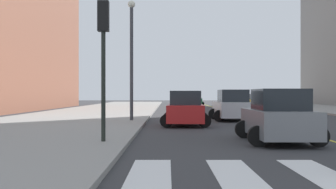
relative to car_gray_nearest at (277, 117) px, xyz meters
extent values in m
cube|color=gray|center=(-10.16, 10.11, -0.80)|extent=(10.00, 120.00, 0.15)
cube|color=silver|center=(-4.26, -5.89, -0.87)|extent=(0.90, 4.00, 0.01)
cube|color=silver|center=(-2.46, -5.89, -0.87)|extent=(0.90, 4.00, 0.01)
cube|color=silver|center=(-0.66, -5.89, -0.87)|extent=(0.90, 4.00, 0.01)
cube|color=yellow|center=(2.04, 30.11, -0.87)|extent=(0.16, 80.00, 0.01)
cube|color=slate|center=(0.00, 0.06, -0.19)|extent=(1.95, 4.21, 0.90)
cube|color=#1E2328|center=(0.00, -0.19, 0.62)|extent=(1.62, 2.12, 0.76)
cylinder|color=black|center=(0.99, 1.35, -0.54)|extent=(0.68, 0.23, 0.68)
cylinder|color=black|center=(-0.95, 1.37, -0.54)|extent=(0.68, 0.23, 0.68)
cylinder|color=black|center=(0.95, -1.25, -0.54)|extent=(0.68, 0.23, 0.68)
cylinder|color=black|center=(-0.98, -1.22, -0.54)|extent=(0.68, 0.23, 0.68)
cube|color=#236B42|center=(0.06, 45.49, -0.21)|extent=(1.91, 4.12, 0.88)
cube|color=#1E2328|center=(0.07, 45.24, 0.58)|extent=(1.59, 2.07, 0.74)
cylinder|color=black|center=(0.99, 46.77, -0.54)|extent=(0.67, 0.22, 0.66)
cylinder|color=black|center=(-0.90, 46.74, -0.54)|extent=(0.67, 0.22, 0.66)
cylinder|color=black|center=(1.03, 44.23, -0.54)|extent=(0.67, 0.22, 0.66)
cylinder|color=black|center=(-0.86, 44.20, -0.54)|extent=(0.67, 0.22, 0.66)
cube|color=gold|center=(7.31, 36.41, -0.24)|extent=(1.78, 3.91, 0.84)
cube|color=#1E2328|center=(7.31, 36.65, 0.52)|extent=(1.49, 1.96, 0.71)
cylinder|color=black|center=(6.41, 35.20, -0.56)|extent=(0.63, 0.21, 0.63)
cylinder|color=black|center=(8.22, 35.21, -0.56)|extent=(0.63, 0.21, 0.63)
cylinder|color=black|center=(6.41, 37.62, -0.56)|extent=(0.63, 0.21, 0.63)
cylinder|color=black|center=(8.21, 37.63, -0.56)|extent=(0.63, 0.21, 0.63)
cube|color=#B7B7BC|center=(0.27, 11.92, -0.15)|extent=(2.05, 4.45, 0.95)
cube|color=#1E2328|center=(0.27, 11.66, 0.71)|extent=(1.71, 2.23, 0.80)
cylinder|color=black|center=(1.28, 13.30, -0.52)|extent=(0.72, 0.24, 0.72)
cylinder|color=black|center=(-0.77, 13.29, -0.52)|extent=(0.72, 0.24, 0.72)
cylinder|color=black|center=(1.31, 10.55, -0.52)|extent=(0.72, 0.24, 0.72)
cylinder|color=black|center=(-0.74, 10.54, -0.52)|extent=(0.72, 0.24, 0.72)
cube|color=red|center=(-2.93, 7.58, -0.19)|extent=(2.08, 4.26, 0.90)
cube|color=#1E2328|center=(-2.94, 7.33, 0.62)|extent=(1.69, 2.16, 0.76)
cylinder|color=black|center=(-1.91, 8.83, -0.54)|extent=(0.69, 0.25, 0.68)
cylinder|color=black|center=(-3.84, 8.92, -0.54)|extent=(0.69, 0.25, 0.68)
cylinder|color=black|center=(-2.03, 6.24, -0.54)|extent=(0.69, 0.25, 0.68)
cylinder|color=black|center=(-3.96, 6.32, -0.54)|extent=(0.69, 0.25, 0.68)
cylinder|color=black|center=(-5.99, -0.99, 1.07)|extent=(0.14, 0.14, 3.60)
cube|color=black|center=(-5.99, -0.99, 3.37)|extent=(0.36, 0.28, 1.00)
sphere|color=red|center=(-5.99, -0.81, 3.67)|extent=(0.18, 0.18, 0.18)
sphere|color=orange|center=(-5.99, -0.81, 3.37)|extent=(0.18, 0.18, 0.18)
sphere|color=green|center=(-5.99, -0.81, 3.07)|extent=(0.18, 0.18, 0.18)
cylinder|color=#38383D|center=(-6.05, 9.91, 2.66)|extent=(0.20, 0.20, 6.76)
sphere|color=silver|center=(-6.05, 9.91, 6.19)|extent=(0.44, 0.44, 0.44)
camera|label=1|loc=(-3.88, -14.23, 0.81)|focal=43.34mm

